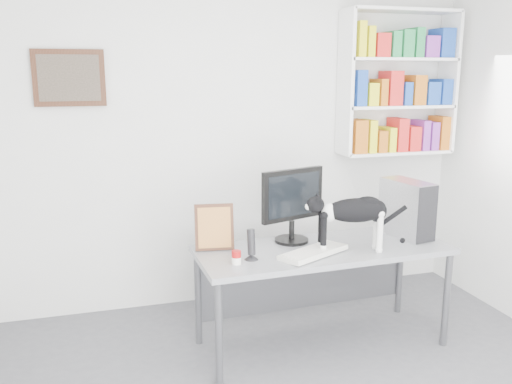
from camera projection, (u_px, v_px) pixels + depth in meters
room at (339, 195)px, 2.67m from camera, size 4.01×4.01×2.70m
bookshelf at (398, 83)px, 4.68m from camera, size 1.03×0.28×1.24m
wall_art at (69, 78)px, 4.03m from camera, size 0.52×0.04×0.42m
desk at (322, 296)px, 3.88m from camera, size 1.80×0.76×0.74m
monitor at (292, 205)px, 3.87m from camera, size 0.56×0.39×0.55m
keyboard at (313, 252)px, 3.63m from camera, size 0.54×0.40×0.04m
pc_tower at (407, 208)px, 4.02m from camera, size 0.26×0.45×0.42m
speaker at (251, 244)px, 3.53m from camera, size 0.10×0.10×0.21m
leaning_print at (214, 226)px, 3.72m from camera, size 0.28×0.14×0.33m
soup_can at (236, 257)px, 3.46m from camera, size 0.07×0.07×0.09m
cat at (353, 224)px, 3.67m from camera, size 0.65×0.27×0.39m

